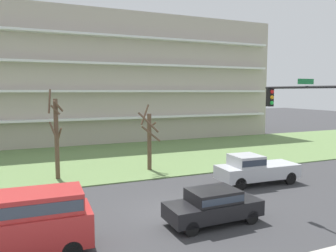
# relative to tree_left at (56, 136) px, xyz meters

# --- Properties ---
(ground) EXTENTS (160.00, 160.00, 0.00)m
(ground) POSITION_rel_tree_left_xyz_m (4.68, -8.56, -3.03)
(ground) COLOR #38383A
(grass_lawn_strip) EXTENTS (80.00, 16.00, 0.08)m
(grass_lawn_strip) POSITION_rel_tree_left_xyz_m (4.68, 5.44, -2.99)
(grass_lawn_strip) COLOR #66844C
(grass_lawn_strip) RESTS_ON ground
(apartment_building) EXTENTS (47.43, 13.72, 15.00)m
(apartment_building) POSITION_rel_tree_left_xyz_m (4.68, 19.82, 4.47)
(apartment_building) COLOR #B2A899
(apartment_building) RESTS_ON ground
(tree_left) EXTENTS (1.03, 1.03, 6.13)m
(tree_left) POSITION_rel_tree_left_xyz_m (0.00, 0.00, 0.00)
(tree_left) COLOR brown
(tree_left) RESTS_ON ground
(tree_center) EXTENTS (1.65, 1.71, 5.00)m
(tree_center) POSITION_rel_tree_left_xyz_m (6.61, -0.01, -0.54)
(tree_center) COLOR brown
(tree_center) RESTS_ON ground
(van_red_near_left) EXTENTS (5.26, 2.15, 2.36)m
(van_red_near_left) POSITION_rel_tree_left_xyz_m (-2.19, -10.56, -1.64)
(van_red_near_left) COLOR #B22828
(van_red_near_left) RESTS_ON ground
(pickup_silver_center_left) EXTENTS (5.47, 2.19, 1.95)m
(pickup_silver_center_left) POSITION_rel_tree_left_xyz_m (11.66, -6.05, -2.02)
(pickup_silver_center_left) COLOR #B7BABF
(pickup_silver_center_left) RESTS_ON ground
(sedan_black_center_right) EXTENTS (4.44, 1.91, 1.57)m
(sedan_black_center_right) POSITION_rel_tree_left_xyz_m (5.92, -10.56, -2.16)
(sedan_black_center_right) COLOR black
(sedan_black_center_right) RESTS_ON ground
(traffic_signal_mast) EXTENTS (0.90, 5.94, 6.57)m
(traffic_signal_mast) POSITION_rel_tree_left_xyz_m (9.74, -13.17, 1.49)
(traffic_signal_mast) COLOR black
(traffic_signal_mast) RESTS_ON ground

